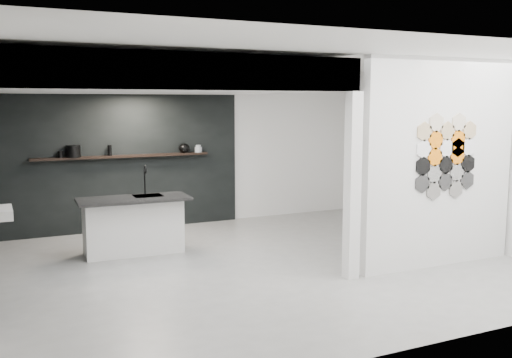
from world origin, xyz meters
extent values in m
cube|color=gray|center=(0.00, 0.00, -0.01)|extent=(7.00, 6.00, 0.01)
cube|color=silver|center=(2.23, -1.00, 1.40)|extent=(2.45, 0.15, 2.80)
cube|color=black|center=(-1.30, 2.97, 1.18)|extent=(4.40, 0.04, 2.35)
cube|color=silver|center=(-1.30, 1.00, 2.55)|extent=(4.40, 4.00, 0.40)
cube|color=silver|center=(0.82, -1.00, 1.18)|extent=(0.16, 0.16, 2.35)
cube|color=silver|center=(-1.30, -0.92, 2.55)|extent=(4.40, 0.16, 0.40)
cube|color=black|center=(-1.20, 2.87, 1.30)|extent=(3.00, 0.15, 0.04)
cube|color=silver|center=(-1.40, 1.34, 0.40)|extent=(1.42, 0.56, 0.80)
cube|color=black|center=(-1.41, 1.27, 0.82)|extent=(1.61, 0.75, 0.04)
cube|color=black|center=(-1.17, 1.38, 0.84)|extent=(0.43, 0.37, 0.01)
cylinder|color=black|center=(-1.16, 1.57, 1.03)|extent=(0.02, 0.02, 0.37)
torus|color=black|center=(-1.16, 1.51, 1.22)|extent=(0.02, 0.13, 0.13)
cylinder|color=black|center=(-2.02, 2.87, 1.42)|extent=(0.30, 0.30, 0.19)
ellipsoid|color=black|center=(-0.12, 2.87, 1.40)|extent=(0.26, 0.26, 0.17)
cylinder|color=gray|center=(0.15, 2.87, 1.37)|extent=(0.16, 0.16, 0.09)
cylinder|color=gray|center=(0.15, 2.87, 1.39)|extent=(0.12, 0.12, 0.13)
cylinder|color=black|center=(-1.43, 2.87, 1.41)|extent=(0.07, 0.07, 0.18)
cylinder|color=black|center=(-2.22, 2.87, 1.37)|extent=(0.10, 0.10, 0.11)
cylinder|color=#2D2D2D|center=(1.86, -1.09, 1.16)|extent=(0.26, 0.02, 0.26)
cylinder|color=black|center=(1.86, -1.09, 1.39)|extent=(0.26, 0.02, 0.26)
cylinder|color=white|center=(1.86, -1.09, 1.61)|extent=(0.26, 0.02, 0.26)
cylinder|color=tan|center=(1.86, -1.09, 1.84)|extent=(0.26, 0.02, 0.26)
cylinder|color=#66635E|center=(2.06, -1.09, 1.05)|extent=(0.26, 0.02, 0.26)
cylinder|color=silver|center=(2.06, -1.09, 1.27)|extent=(0.26, 0.02, 0.26)
cylinder|color=orange|center=(2.06, -1.09, 1.50)|extent=(0.26, 0.02, 0.26)
cylinder|color=orange|center=(2.06, -1.09, 1.73)|extent=(0.26, 0.02, 0.26)
cylinder|color=beige|center=(2.06, -1.09, 1.95)|extent=(0.26, 0.02, 0.26)
cylinder|color=#2D2D2D|center=(2.25, -1.09, 1.16)|extent=(0.26, 0.02, 0.26)
cylinder|color=black|center=(2.25, -1.09, 1.39)|extent=(0.26, 0.02, 0.26)
cylinder|color=white|center=(2.25, -1.09, 1.61)|extent=(0.26, 0.02, 0.26)
cylinder|color=tan|center=(2.25, -1.09, 1.84)|extent=(0.26, 0.02, 0.26)
cylinder|color=#66635E|center=(2.44, -1.09, 1.05)|extent=(0.26, 0.02, 0.26)
cylinder|color=silver|center=(2.44, -1.09, 1.27)|extent=(0.26, 0.02, 0.26)
cylinder|color=orange|center=(2.44, -1.09, 1.50)|extent=(0.26, 0.02, 0.26)
cylinder|color=orange|center=(2.44, -1.09, 1.73)|extent=(0.26, 0.02, 0.26)
cylinder|color=beige|center=(2.44, -1.09, 1.95)|extent=(0.26, 0.02, 0.26)
cylinder|color=#2D2D2D|center=(2.64, -1.09, 1.16)|extent=(0.26, 0.02, 0.26)
cylinder|color=black|center=(2.64, -1.09, 1.39)|extent=(0.26, 0.02, 0.26)
cylinder|color=white|center=(2.64, -1.09, 1.61)|extent=(0.26, 0.02, 0.26)
cylinder|color=tan|center=(2.64, -1.09, 1.84)|extent=(0.26, 0.02, 0.26)
cylinder|color=orange|center=(2.44, -1.09, 1.61)|extent=(0.26, 0.02, 0.26)
camera|label=1|loc=(-3.24, -6.86, 2.22)|focal=40.00mm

